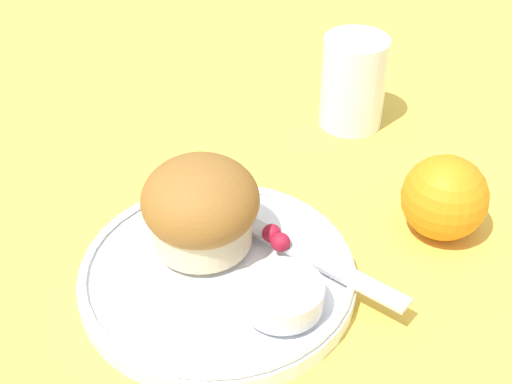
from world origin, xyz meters
TOP-DOWN VIEW (x-y plane):
  - ground_plane at (0.00, 0.00)m, footprint 3.00×3.00m
  - plate at (0.00, -0.02)m, footprint 0.21×0.21m
  - muffin at (-0.03, -0.01)m, footprint 0.09×0.09m
  - cream_ramekin at (0.06, -0.00)m, footprint 0.06×0.06m
  - berry_pair at (0.00, 0.03)m, footprint 0.03×0.01m
  - butter_knife at (0.02, 0.04)m, footprint 0.19×0.08m
  - orange_fruit at (0.04, 0.16)m, footprint 0.07×0.07m
  - juice_glass at (-0.12, 0.21)m, footprint 0.06×0.06m

SIDE VIEW (x-z plane):
  - ground_plane at x=0.00m, z-range 0.00..0.00m
  - plate at x=0.00m, z-range 0.00..0.02m
  - butter_knife at x=0.02m, z-range 0.02..0.02m
  - berry_pair at x=0.00m, z-range 0.02..0.03m
  - cream_ramekin at x=0.06m, z-range 0.02..0.04m
  - orange_fruit at x=0.04m, z-range 0.00..0.07m
  - juice_glass at x=-0.12m, z-range 0.00..0.09m
  - muffin at x=-0.03m, z-range 0.02..0.09m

